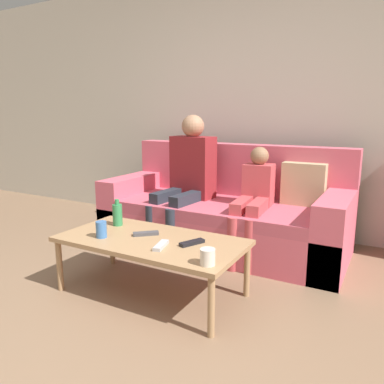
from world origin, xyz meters
name	(u,v)px	position (x,y,z in m)	size (l,w,h in m)	color
ground_plane	(77,372)	(0.00, 0.00, 0.00)	(22.00, 22.00, 0.00)	#84664C
wall_back	(263,102)	(0.00, 2.57, 1.30)	(12.00, 0.06, 2.60)	beige
couch	(225,214)	(-0.10, 1.93, 0.29)	(2.15, 0.91, 0.91)	#DB5B70
coffee_table	(151,243)	(-0.15, 0.83, 0.35)	(1.23, 0.61, 0.38)	#A87F56
person_adult	(188,171)	(-0.44, 1.84, 0.68)	(0.41, 0.66, 1.18)	#282D38
person_child	(254,197)	(0.21, 1.78, 0.52)	(0.29, 0.64, 0.92)	#C6474C
cup_near	(208,257)	(0.37, 0.62, 0.43)	(0.08, 0.08, 0.09)	silver
cup_far	(101,229)	(-0.45, 0.69, 0.44)	(0.07, 0.07, 0.11)	#3D70B2
tv_remote_0	(161,245)	(0.00, 0.72, 0.40)	(0.09, 0.18, 0.02)	#B7B7BC
tv_remote_1	(146,234)	(-0.22, 0.87, 0.40)	(0.16, 0.15, 0.02)	#47474C
tv_remote_2	(192,243)	(0.14, 0.86, 0.40)	(0.12, 0.17, 0.02)	black
bottle	(117,214)	(-0.53, 0.95, 0.47)	(0.07, 0.07, 0.20)	#33844C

